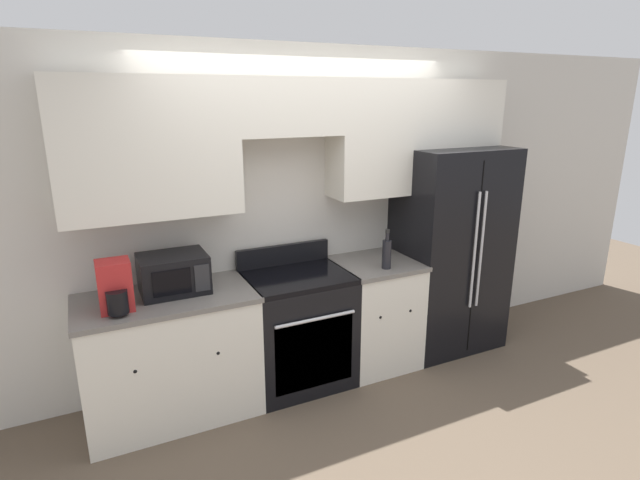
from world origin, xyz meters
name	(u,v)px	position (x,y,z in m)	size (l,w,h in m)	color
ground_plane	(338,394)	(0.00, 0.00, 0.00)	(12.00, 12.00, 0.00)	brown
wall_back	(306,182)	(0.01, 0.58, 1.56)	(8.00, 0.39, 2.60)	beige
lower_cabinets_left	(171,356)	(-1.17, 0.31, 0.45)	(1.19, 0.64, 0.91)	silver
lower_cabinets_right	(374,312)	(0.51, 0.31, 0.46)	(0.65, 0.64, 0.91)	silver
oven_range	(298,328)	(-0.19, 0.31, 0.46)	(0.78, 0.65, 1.07)	black
refrigerator	(448,249)	(1.29, 0.35, 0.90)	(0.93, 0.72, 1.80)	black
microwave	(173,273)	(-1.09, 0.37, 1.04)	(0.45, 0.35, 0.27)	black
bottle	(387,253)	(0.50, 0.14, 1.03)	(0.07, 0.07, 0.32)	black
paper_towel_holder	(115,288)	(-1.48, 0.20, 1.06)	(0.20, 0.26, 0.33)	#B22323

